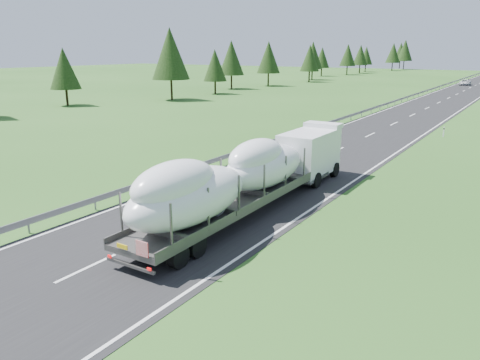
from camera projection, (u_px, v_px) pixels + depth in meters
The scene contains 6 objects.
ground at pixel (217, 207), 26.03m from camera, with size 400.00×400.00×0.00m, color #264F1A.
road_surface at pixel (471, 88), 106.99m from camera, with size 10.00×400.00×0.02m, color black.
guardrail at pixel (446, 84), 109.55m from camera, with size 0.10×400.00×0.76m.
tree_line_left at pixel (298, 56), 125.52m from camera, with size 14.50×238.08×12.58m.
boat_truck at pixel (247, 173), 24.52m from camera, with size 3.15×19.30×4.01m.
distant_van at pixel (465, 82), 114.08m from camera, with size 2.28×4.95×1.38m, color silver.
Camera 1 is at (14.43, -20.04, 8.48)m, focal length 35.00 mm.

